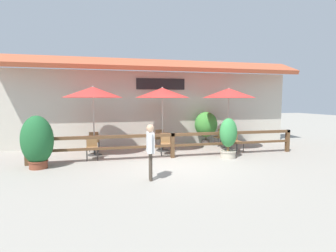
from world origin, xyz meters
TOP-DOWN VIEW (x-y plane):
  - ground_plane at (0.00, 0.00)m, footprint 60.00×60.00m
  - building_facade at (0.00, 4.10)m, footprint 14.28×1.49m
  - patio_railing at (0.00, 1.05)m, footprint 10.40×0.14m
  - patio_umbrella_near at (-2.95, 2.27)m, footprint 2.37×2.37m
  - dining_table_near at (-2.95, 2.27)m, footprint 1.00×1.00m
  - chair_near_streetside at (-3.01, 1.49)m, footprint 0.44×0.44m
  - chair_near_wallside at (-2.99, 3.06)m, footprint 0.44×0.44m
  - patio_umbrella_middle at (-0.07, 2.51)m, footprint 2.37×2.37m
  - dining_table_middle at (-0.07, 2.51)m, footprint 1.00×1.00m
  - chair_middle_streetside at (-0.11, 1.74)m, footprint 0.48×0.48m
  - chair_middle_wallside at (-0.10, 3.28)m, footprint 0.49×0.49m
  - patio_umbrella_far at (2.92, 2.25)m, footprint 2.37×2.37m
  - dining_table_far at (2.92, 2.25)m, footprint 1.00×1.00m
  - chair_far_streetside at (2.95, 1.54)m, footprint 0.51×0.51m
  - chair_far_wallside at (2.87, 2.96)m, footprint 0.48×0.48m
  - potted_plant_entrance_palm at (-4.67, 0.56)m, footprint 1.01×0.90m
  - potted_plant_small_flowering at (2.07, 0.52)m, footprint 0.68×0.63m
  - potted_plant_tall_tropical at (2.37, 3.55)m, footprint 1.14×1.02m
  - pedestrian at (-1.31, -1.56)m, footprint 0.22×0.55m

SIDE VIEW (x-z plane):
  - ground_plane at x=0.00m, z-range 0.00..0.00m
  - chair_near_streetside at x=-3.01m, z-range 0.05..0.92m
  - chair_near_wallside at x=-2.99m, z-range 0.05..0.92m
  - chair_middle_streetside at x=-0.11m, z-range 0.05..0.92m
  - chair_middle_wallside at x=-0.10m, z-range 0.05..0.92m
  - chair_far_streetside at x=2.95m, z-range 0.05..0.92m
  - chair_far_wallside at x=2.87m, z-range 0.05..0.92m
  - dining_table_near at x=-2.95m, z-range 0.23..0.97m
  - dining_table_middle at x=-0.07m, z-range 0.23..0.97m
  - dining_table_far at x=2.92m, z-range 0.23..0.97m
  - patio_railing at x=0.00m, z-range 0.22..1.17m
  - potted_plant_small_flowering at x=2.07m, z-range 0.05..1.59m
  - potted_plant_entrance_palm at x=-4.67m, z-range 0.02..1.76m
  - potted_plant_tall_tropical at x=2.37m, z-range 0.18..1.82m
  - pedestrian at x=-1.31m, z-range 0.22..1.79m
  - building_facade at x=0.00m, z-range 0.05..4.28m
  - patio_umbrella_near at x=-2.95m, z-range 1.14..3.93m
  - patio_umbrella_middle at x=-0.07m, z-range 1.14..3.93m
  - patio_umbrella_far at x=2.92m, z-range 1.14..3.93m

